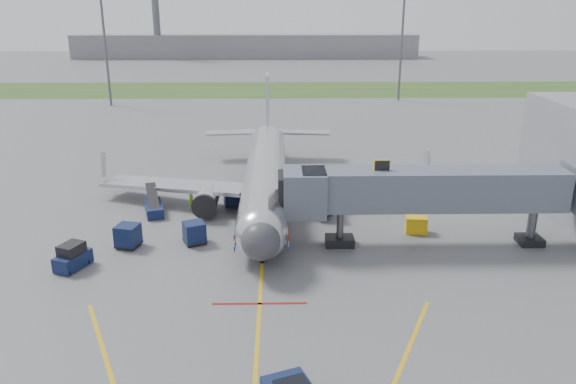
{
  "coord_description": "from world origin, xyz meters",
  "views": [
    {
      "loc": [
        1.22,
        -35.32,
        17.91
      ],
      "look_at": [
        2.02,
        8.63,
        3.2
      ],
      "focal_mm": 35.0,
      "sensor_mm": 36.0,
      "label": 1
    }
  ],
  "objects_px": {
    "baggage_tug": "(73,257)",
    "ramp_worker": "(191,200)",
    "airliner": "(265,175)",
    "belt_loader": "(154,208)"
  },
  "relations": [
    {
      "from": "airliner",
      "to": "ramp_worker",
      "type": "xyz_separation_m",
      "value": [
        -6.84,
        -1.54,
        -1.88
      ]
    },
    {
      "from": "baggage_tug",
      "to": "ramp_worker",
      "type": "relative_size",
      "value": 1.96
    },
    {
      "from": "baggage_tug",
      "to": "ramp_worker",
      "type": "bearing_deg",
      "value": 61.86
    },
    {
      "from": "airliner",
      "to": "baggage_tug",
      "type": "relative_size",
      "value": 11.86
    },
    {
      "from": "baggage_tug",
      "to": "ramp_worker",
      "type": "height_order",
      "value": "baggage_tug"
    },
    {
      "from": "baggage_tug",
      "to": "airliner",
      "type": "bearing_deg",
      "value": 45.98
    },
    {
      "from": "ramp_worker",
      "to": "airliner",
      "type": "bearing_deg",
      "value": -41.04
    },
    {
      "from": "belt_loader",
      "to": "airliner",
      "type": "bearing_deg",
      "value": 16.21
    },
    {
      "from": "belt_loader",
      "to": "ramp_worker",
      "type": "xyz_separation_m",
      "value": [
        3.18,
        1.37,
        0.23
      ]
    },
    {
      "from": "belt_loader",
      "to": "ramp_worker",
      "type": "relative_size",
      "value": 2.99
    }
  ]
}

